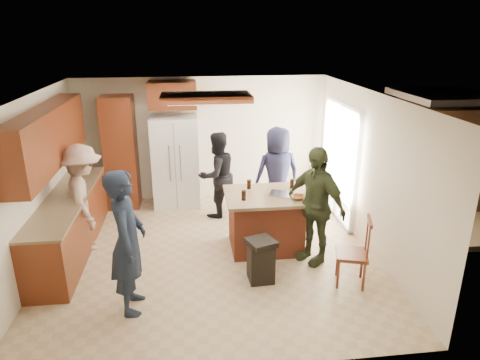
{
  "coord_description": "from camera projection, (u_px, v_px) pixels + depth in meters",
  "views": [
    {
      "loc": [
        -0.27,
        -6.04,
        3.38
      ],
      "look_at": [
        0.49,
        0.19,
        1.15
      ],
      "focal_mm": 32.0,
      "sensor_mm": 36.0,
      "label": 1
    }
  ],
  "objects": [
    {
      "name": "refrigerator",
      "position": [
        176.0,
        162.0,
        8.43
      ],
      "size": [
        0.9,
        0.76,
        1.8
      ],
      "color": "white",
      "rests_on": "ground"
    },
    {
      "name": "left_cabinetry",
      "position": [
        63.0,
        195.0,
        6.61
      ],
      "size": [
        0.64,
        3.0,
        2.3
      ],
      "color": "maroon",
      "rests_on": "ground"
    },
    {
      "name": "person_counter",
      "position": [
        84.0,
        198.0,
        6.72
      ],
      "size": [
        0.82,
        1.22,
        1.73
      ],
      "primitive_type": "imported",
      "rotation": [
        0.0,
        0.0,
        1.87
      ],
      "color": "#A1826E",
      "rests_on": "ground"
    },
    {
      "name": "person_front_left",
      "position": [
        128.0,
        242.0,
        5.19
      ],
      "size": [
        0.5,
        0.68,
        1.86
      ],
      "primitive_type": "imported",
      "rotation": [
        0.0,
        0.0,
        1.58
      ],
      "color": "#192232",
      "rests_on": "ground"
    },
    {
      "name": "spindle_chair",
      "position": [
        353.0,
        254.0,
        5.87
      ],
      "size": [
        0.53,
        0.53,
        0.99
      ],
      "color": "maroon",
      "rests_on": "ground"
    },
    {
      "name": "island_items",
      "position": [
        281.0,
        193.0,
        6.64
      ],
      "size": [
        0.99,
        0.69,
        0.15
      ],
      "color": "silver",
      "rests_on": "kitchen_island"
    },
    {
      "name": "person_behind_left",
      "position": [
        217.0,
        175.0,
        7.95
      ],
      "size": [
        0.92,
        0.83,
        1.62
      ],
      "primitive_type": "imported",
      "rotation": [
        0.0,
        0.0,
        3.7
      ],
      "color": "black",
      "rests_on": "ground"
    },
    {
      "name": "room_shell",
      "position": [
        423.0,
        162.0,
        8.56
      ],
      "size": [
        8.0,
        5.2,
        5.0
      ],
      "color": "tan",
      "rests_on": "ground"
    },
    {
      "name": "person_behind_right",
      "position": [
        277.0,
        174.0,
        7.84
      ],
      "size": [
        0.92,
        0.67,
        1.74
      ],
      "primitive_type": "imported",
      "rotation": [
        0.0,
        0.0,
        3.28
      ],
      "color": "#191B33",
      "rests_on": "ground"
    },
    {
      "name": "kitchen_island",
      "position": [
        266.0,
        221.0,
        6.84
      ],
      "size": [
        1.28,
        1.03,
        0.93
      ],
      "color": "#994127",
      "rests_on": "ground"
    },
    {
      "name": "trash_bin",
      "position": [
        261.0,
        260.0,
        5.99
      ],
      "size": [
        0.46,
        0.46,
        0.63
      ],
      "color": "black",
      "rests_on": "ground"
    },
    {
      "name": "back_wall_units",
      "position": [
        134.0,
        138.0,
        8.25
      ],
      "size": [
        1.8,
        0.6,
        2.45
      ],
      "color": "maroon",
      "rests_on": "ground"
    },
    {
      "name": "person_side_right",
      "position": [
        315.0,
        205.0,
        6.34
      ],
      "size": [
        1.04,
        1.18,
        1.81
      ],
      "primitive_type": "imported",
      "rotation": [
        0.0,
        0.0,
        -0.98
      ],
      "color": "#333D23",
      "rests_on": "ground"
    }
  ]
}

